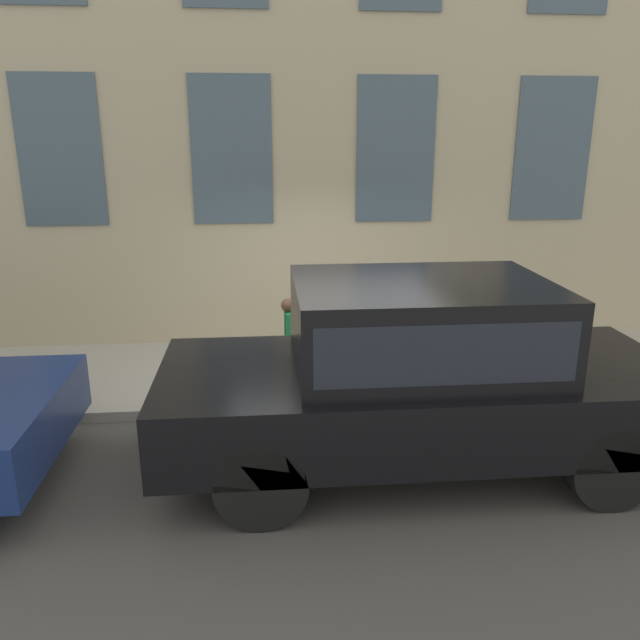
{
  "coord_description": "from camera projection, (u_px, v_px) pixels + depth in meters",
  "views": [
    {
      "loc": [
        -6.67,
        0.76,
        3.17
      ],
      "look_at": [
        0.65,
        0.09,
        0.96
      ],
      "focal_mm": 35.0,
      "sensor_mm": 36.0,
      "label": 1
    }
  ],
  "objects": [
    {
      "name": "ground_plane",
      "position": [
        332.0,
        414.0,
        7.34
      ],
      "size": [
        80.0,
        80.0,
        0.0
      ],
      "primitive_type": "plane",
      "color": "#514F4C"
    },
    {
      "name": "sidewalk",
      "position": [
        322.0,
        371.0,
        8.5
      ],
      "size": [
        2.46,
        60.0,
        0.13
      ],
      "color": "#B2ADA3",
      "rests_on": "ground_plane"
    },
    {
      "name": "building_facade",
      "position": [
        313.0,
        8.0,
        8.45
      ],
      "size": [
        0.33,
        40.0,
        9.6
      ],
      "color": "#C6B793",
      "rests_on": "ground_plane"
    },
    {
      "name": "fire_hydrant",
      "position": [
        353.0,
        358.0,
        7.67
      ],
      "size": [
        0.31,
        0.43,
        0.76
      ],
      "color": "gold",
      "rests_on": "sidewalk"
    },
    {
      "name": "person",
      "position": [
        288.0,
        331.0,
        7.86
      ],
      "size": [
        0.26,
        0.17,
        1.07
      ],
      "rotation": [
        0.0,
        0.0,
        -1.99
      ],
      "color": "#726651",
      "rests_on": "sidewalk"
    },
    {
      "name": "parked_car_black_near",
      "position": [
        419.0,
        368.0,
        5.93
      ],
      "size": [
        1.98,
        4.91,
        1.87
      ],
      "color": "black",
      "rests_on": "ground_plane"
    }
  ]
}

